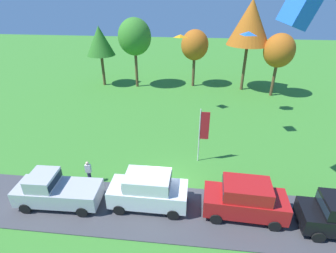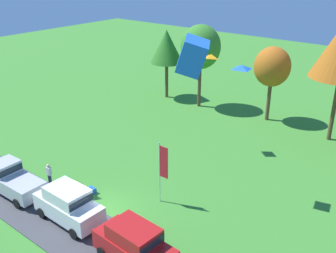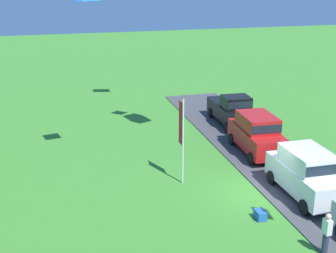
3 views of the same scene
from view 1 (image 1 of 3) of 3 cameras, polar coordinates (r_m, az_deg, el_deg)
ground_plane at (r=17.92m, az=-0.10°, el=-13.13°), size 120.00×120.00×0.00m
pavement_strip at (r=16.35m, az=-0.99°, el=-17.99°), size 36.00×4.40×0.06m
car_pickup_mid_row at (r=17.44m, az=-23.36°, el=-12.54°), size 5.05×2.16×2.14m
car_suv_near_entrance at (r=15.87m, az=-4.34°, el=-13.48°), size 4.61×2.07×2.28m
car_suv_far_end at (r=15.90m, az=16.47°, el=-14.73°), size 4.68×2.22×2.28m
person_on_lawn at (r=18.55m, az=-16.87°, el=-9.47°), size 0.36×0.24×1.71m
tree_lone_near at (r=36.08m, az=-14.63°, el=17.56°), size 3.63×3.63×7.66m
tree_far_left at (r=34.55m, az=-7.28°, el=18.76°), size 4.12×4.12×8.69m
tree_left_of_center at (r=34.88m, az=5.84°, el=17.17°), size 3.45×3.45×7.28m
tree_right_of_center at (r=34.22m, az=17.48°, el=20.78°), size 5.11×5.11×10.79m
tree_center_back at (r=33.64m, az=23.03°, el=14.90°), size 3.49×3.49×7.36m
flag_banner at (r=19.05m, az=7.61°, el=-0.61°), size 0.71×0.08×4.34m
cooler_box at (r=18.99m, az=-6.74°, el=-9.83°), size 0.56×0.40×0.40m
kite_box_trailing_tail at (r=14.89m, az=26.63°, el=21.77°), size 1.93×1.51×1.94m
kite_diamond_near_flag at (r=25.95m, az=2.75°, el=19.08°), size 1.09×0.96×0.39m
kite_diamond_high_right at (r=21.20m, az=17.13°, el=18.83°), size 1.38×1.39×0.27m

